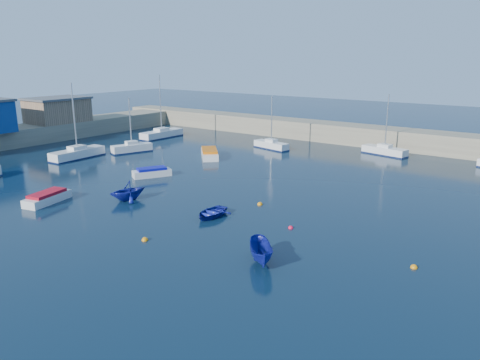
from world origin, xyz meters
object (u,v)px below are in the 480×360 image
Objects in this scene: motorboat_1 at (152,172)px; dinghy_center at (211,213)px; sailboat_6 at (385,151)px; motorboat_0 at (47,198)px; sailboat_5 at (271,145)px; brick_shed_a at (57,111)px; motorboat_2 at (209,153)px; sailboat_4 at (162,134)px; dinghy_right at (261,253)px; sailboat_3 at (132,148)px; dinghy_left at (128,191)px; sailboat_2 at (77,153)px.

dinghy_center is (12.96, -6.04, -0.11)m from motorboat_1.
motorboat_0 is (-16.21, -36.47, -0.10)m from sailboat_6.
brick_shed_a is at bearing 122.99° from sailboat_5.
motorboat_2 is at bearing 173.10° from sailboat_5.
sailboat_4 is 23.84m from motorboat_1.
dinghy_center is at bearing -18.86° from brick_shed_a.
dinghy_right is at bearing -87.57° from motorboat_2.
sailboat_6 reaches higher than dinghy_center.
sailboat_4 is 32.74m from sailboat_6.
sailboat_3 reaches higher than motorboat_0.
motorboat_0 is 1.40× the size of dinghy_left.
motorboat_1 is (-1.96, -19.85, -0.08)m from sailboat_5.
motorboat_0 is at bearing -131.79° from motorboat_2.
motorboat_0 is at bearing -41.45° from sailboat_3.
brick_shed_a is at bearing 141.96° from motorboat_2.
sailboat_6 reaches higher than brick_shed_a.
motorboat_2 is (10.09, 3.55, -0.08)m from sailboat_3.
brick_shed_a is 47.53m from sailboat_6.
sailboat_2 is at bearing 120.66° from dinghy_right.
sailboat_5 is (15.82, 19.00, -0.09)m from sailboat_2.
dinghy_left reaches higher than dinghy_right.
sailboat_3 is 1.36× the size of motorboat_2.
sailboat_4 is at bearing 109.76° from sailboat_5.
sailboat_5 is 2.15× the size of dinghy_center.
dinghy_left is (5.54, -17.65, 0.33)m from motorboat_2.
sailboat_6 reaches higher than motorboat_1.
brick_shed_a is at bearing 150.82° from sailboat_2.
motorboat_0 is at bearing -60.75° from sailboat_4.
motorboat_0 is (10.67, -18.65, -0.14)m from sailboat_3.
sailboat_3 reaches higher than dinghy_right.
motorboat_0 reaches higher than dinghy_center.
dinghy_center is at bearing -173.10° from sailboat_6.
sailboat_4 is at bearing 137.26° from dinghy_center.
motorboat_1 is at bearing 137.50° from dinghy_left.
sailboat_4 is 2.31× the size of motorboat_1.
motorboat_1 is at bearing -13.66° from sailboat_3.
sailboat_5 reaches higher than brick_shed_a.
brick_shed_a is 1.56× the size of motorboat_2.
sailboat_4 is at bearing 36.52° from brick_shed_a.
motorboat_0 is (-2.58, -31.32, -0.08)m from sailboat_5.
brick_shed_a is 0.85× the size of sailboat_4.
sailboat_2 is at bearing 174.68° from motorboat_2.
sailboat_4 is 16.49m from motorboat_2.
motorboat_1 is 1.27× the size of dinghy_left.
motorboat_2 is 1.60× the size of dinghy_left.
sailboat_2 reaches higher than sailboat_3.
sailboat_2 is 1.29× the size of sailboat_5.
sailboat_2 is 1.30× the size of sailboat_3.
sailboat_2 is at bearing -80.93° from sailboat_4.
sailboat_3 is at bearing 153.38° from dinghy_left.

